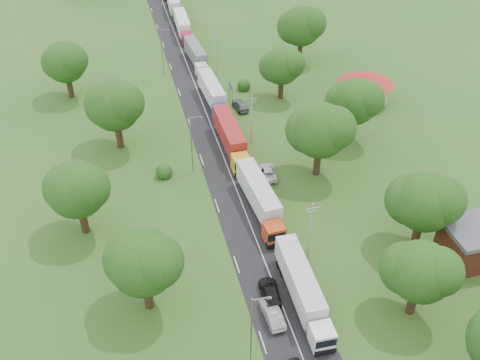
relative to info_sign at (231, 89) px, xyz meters
name	(u,v)px	position (x,y,z in m)	size (l,w,h in m)	color
ground	(252,229)	(-5.20, -35.00, -3.00)	(260.00, 260.00, 0.00)	#28511B
road	(221,150)	(-5.20, -15.00, -3.00)	(8.00, 200.00, 0.04)	black
info_sign	(231,89)	(0.00, 0.00, 0.00)	(0.12, 3.10, 4.10)	slate
pole_1	(310,231)	(0.30, -42.00, 1.68)	(1.60, 0.24, 9.00)	gray
pole_2	(252,119)	(0.30, -14.00, 1.68)	(1.60, 0.24, 9.00)	gray
pole_3	(216,51)	(0.30, 14.00, 1.68)	(1.60, 0.24, 9.00)	gray
pole_4	(193,6)	(0.30, 42.00, 1.68)	(1.60, 0.24, 9.00)	gray
lamp_0	(253,328)	(-10.55, -55.00, 2.55)	(2.03, 0.22, 10.00)	slate
lamp_1	(192,142)	(-10.55, -20.00, 2.55)	(2.03, 0.22, 10.00)	slate
lamp_2	(163,50)	(-10.55, 15.00, 2.55)	(2.03, 0.22, 10.00)	slate
tree_2	(420,271)	(8.79, -52.86, 3.59)	(8.00, 8.00, 10.10)	#382616
tree_3	(424,201)	(14.79, -42.84, 4.22)	(8.80, 8.80, 11.07)	#382616
tree_4	(320,130)	(7.79, -24.83, 4.85)	(9.60, 9.60, 12.05)	#382616
tree_5	(354,101)	(16.79, -16.84, 4.22)	(8.80, 8.80, 11.07)	#382616
tree_6	(282,66)	(9.79, 0.14, 3.59)	(8.00, 8.00, 10.10)	#382616
tree_7	(301,26)	(18.79, 15.17, 4.85)	(9.60, 9.60, 12.05)	#382616
tree_10	(143,261)	(-20.21, -44.84, 4.22)	(8.80, 8.80, 11.07)	#382616
tree_11	(76,189)	(-27.21, -29.84, 4.22)	(8.80, 8.80, 11.07)	#382616
tree_12	(114,105)	(-21.21, -9.83, 4.85)	(9.60, 9.60, 12.05)	#382616
tree_13	(65,62)	(-29.21, 10.16, 4.22)	(8.80, 8.80, 11.07)	#382616
house_brick	(477,242)	(20.80, -47.00, -0.35)	(8.60, 6.60, 5.20)	maroon
house_cream	(366,84)	(24.80, -5.00, 0.64)	(10.08, 10.08, 5.80)	#BCB09C
truck_0	(302,288)	(-2.82, -48.51, -0.81)	(2.81, 14.94, 4.14)	silver
truck_1	(260,198)	(-3.11, -31.54, -0.75)	(3.45, 15.39, 4.25)	#B03514
truck_2	(231,137)	(-3.51, -15.05, -0.69)	(2.91, 15.71, 4.35)	gold
truck_3	(213,93)	(-3.29, 0.87, -0.78)	(3.17, 15.13, 4.18)	#1B36A4
truck_4	(196,55)	(-3.17, 18.86, -0.92)	(3.16, 14.19, 3.92)	silver
truck_5	(183,26)	(-3.28, 36.04, -0.76)	(3.00, 15.27, 4.22)	maroon
truck_6	(174,4)	(-3.19, 51.50, -0.75)	(3.25, 15.36, 4.25)	#2B7432
car_lane_mid	(272,314)	(-6.88, -50.15, -2.21)	(1.68, 4.82, 1.59)	gray
car_lane_rear	(270,292)	(-6.20, -47.00, -2.25)	(2.11, 5.18, 1.50)	black
car_verge_near	(268,172)	(0.30, -23.67, -2.25)	(2.48, 5.38, 1.49)	silver
car_verge_far	(240,105)	(1.25, -2.39, -2.16)	(1.98, 4.93, 1.68)	#515358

